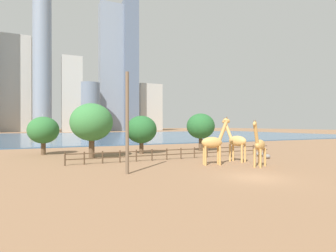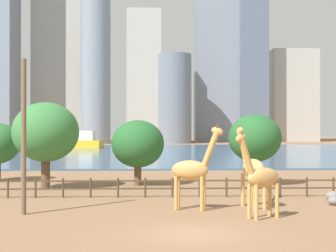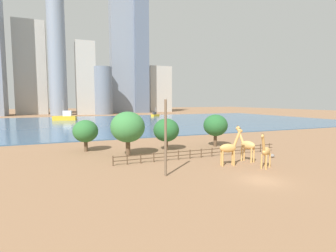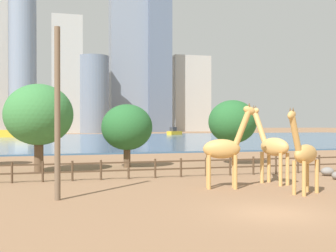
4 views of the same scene
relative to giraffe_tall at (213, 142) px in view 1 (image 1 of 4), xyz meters
The scene contains 22 objects.
ground_plane 73.44m from the giraffe_tall, 90.49° to the left, with size 400.00×400.00×0.00m, color #8C6647.
harbor_water 70.44m from the giraffe_tall, 90.52° to the left, with size 180.00×86.00×0.20m, color #3D6084.
giraffe_tall is the anchor object (origin of this frame).
giraffe_companion 3.67m from the giraffe_tall, 15.05° to the left, with size 1.52×3.19×4.86m.
giraffe_young 4.34m from the giraffe_tall, 41.87° to the right, with size 2.71×1.83×4.51m.
utility_pole 9.45m from the giraffe_tall, behind, with size 0.28×0.28×8.34m, color brown.
boulder_near_fence 8.96m from the giraffe_tall, ahead, with size 0.70×0.70×0.53m, color gray.
boulder_by_pole 10.05m from the giraffe_tall, 20.27° to the left, with size 0.93×0.81×0.61m, color gray.
enclosure_fence 5.67m from the giraffe_tall, 98.11° to the left, with size 26.12×0.14×1.30m.
tree_left_large 14.12m from the giraffe_tall, 64.14° to the left, with size 4.30×4.30×5.76m.
tree_center_broad 23.08m from the giraffe_tall, 133.40° to the left, with size 4.01×4.01×5.11m.
tree_right_tall 15.01m from the giraffe_tall, 134.33° to the left, with size 5.07×5.07×6.62m.
tree_left_small 13.17m from the giraffe_tall, 105.02° to the left, with size 4.26×4.26×5.28m.
boat_ferry 89.43m from the giraffe_tall, 101.19° to the left, with size 9.52×5.38×8.10m.
boat_sailboat 102.83m from the giraffe_tall, 75.39° to the left, with size 5.31×4.51×4.66m.
skyline_tower_needle 139.88m from the giraffe_tall, 91.77° to the left, with size 10.94×11.28×42.85m, color #B7B2A8.
skyline_block_central 160.42m from the giraffe_tall, 102.50° to the left, with size 17.42×15.40×55.22m, color #B7B2A8.
skyline_tower_glass 166.38m from the giraffe_tall, 72.37° to the left, with size 16.59×10.77×33.47m, color #B7B2A8.
skyline_block_left 135.51m from the giraffe_tall, 87.74° to the left, with size 11.13×11.13×28.41m, color slate.
skyline_tower_short 159.46m from the giraffe_tall, 77.40° to the left, with size 9.66×10.25×87.28m, color slate.
skyline_block_wide 142.51m from the giraffe_tall, 98.32° to the left, with size 9.41×9.41×96.65m, color gray.
skyline_tower_far 159.11m from the giraffe_tall, 81.82° to the left, with size 16.67×8.87×83.99m, color gray.
Camera 1 is at (-14.15, -15.47, 4.00)m, focal length 28.00 mm.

